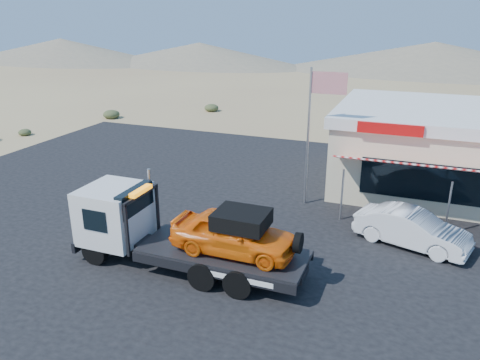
{
  "coord_description": "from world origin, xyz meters",
  "views": [
    {
      "loc": [
        9.04,
        -14.72,
        8.17
      ],
      "look_at": [
        2.36,
        2.47,
        1.5
      ],
      "focal_mm": 35.0,
      "sensor_mm": 36.0,
      "label": 1
    }
  ],
  "objects_px": {
    "jerky_store": "(447,148)",
    "flagpole": "(314,122)",
    "white_sedan": "(412,229)",
    "tow_truck": "(183,229)"
  },
  "relations": [
    {
      "from": "flagpole",
      "to": "jerky_store",
      "type": "bearing_deg",
      "value": 38.79
    },
    {
      "from": "tow_truck",
      "to": "flagpole",
      "type": "bearing_deg",
      "value": 68.78
    },
    {
      "from": "white_sedan",
      "to": "flagpole",
      "type": "bearing_deg",
      "value": 76.64
    },
    {
      "from": "white_sedan",
      "to": "flagpole",
      "type": "relative_size",
      "value": 0.68
    },
    {
      "from": "tow_truck",
      "to": "jerky_store",
      "type": "relative_size",
      "value": 0.75
    },
    {
      "from": "white_sedan",
      "to": "jerky_store",
      "type": "xyz_separation_m",
      "value": [
        1.2,
        7.02,
        1.3
      ]
    },
    {
      "from": "jerky_store",
      "to": "white_sedan",
      "type": "bearing_deg",
      "value": -99.69
    },
    {
      "from": "jerky_store",
      "to": "flagpole",
      "type": "bearing_deg",
      "value": -141.21
    },
    {
      "from": "white_sedan",
      "to": "tow_truck",
      "type": "bearing_deg",
      "value": 138.75
    },
    {
      "from": "tow_truck",
      "to": "jerky_store",
      "type": "xyz_separation_m",
      "value": [
        8.26,
        11.42,
        0.58
      ]
    }
  ]
}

